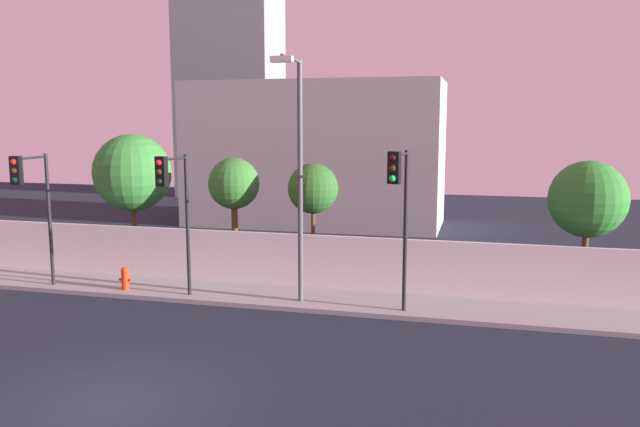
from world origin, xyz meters
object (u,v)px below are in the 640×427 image
traffic_light_center (174,195)px  street_lamp_curbside (298,163)px  traffic_light_left (32,192)px  roadside_tree_midright (313,189)px  roadside_tree_rightmost (588,200)px  roadside_tree_midleft (234,185)px  fire_hydrant (125,277)px  roadside_tree_leftmost (132,173)px  traffic_light_right (399,197)px

traffic_light_center → street_lamp_curbside: bearing=9.0°
traffic_light_left → roadside_tree_midright: traffic_light_left is taller
street_lamp_curbside → roadside_tree_rightmost: bearing=21.5°
roadside_tree_midleft → fire_hydrant: bearing=-128.2°
traffic_light_center → street_lamp_curbside: 4.01m
traffic_light_center → roadside_tree_midleft: 4.06m
traffic_light_left → roadside_tree_midright: bearing=26.9°
fire_hydrant → roadside_tree_rightmost: size_ratio=0.17×
traffic_light_left → fire_hydrant: traffic_light_left is taller
traffic_light_left → roadside_tree_midleft: traffic_light_left is taller
roadside_tree_midright → roadside_tree_leftmost: bearing=-180.0°
street_lamp_curbside → roadside_tree_leftmost: (-7.68, 3.44, -0.72)m
traffic_light_right → roadside_tree_rightmost: traffic_light_right is taller
traffic_light_center → fire_hydrant: 3.78m
roadside_tree_leftmost → roadside_tree_rightmost: (16.41, 0.00, -0.53)m
roadside_tree_midright → roadside_tree_rightmost: bearing=-0.0°
traffic_light_right → roadside_tree_leftmost: 11.49m
traffic_light_center → roadside_tree_midright: bearing=50.1°
traffic_light_left → street_lamp_curbside: street_lamp_curbside is taller
traffic_light_right → roadside_tree_leftmost: (-10.81, 3.88, 0.15)m
traffic_light_center → traffic_light_right: size_ratio=0.95×
roadside_tree_midleft → traffic_light_left: bearing=-141.4°
fire_hydrant → roadside_tree_midright: size_ratio=0.18×
traffic_light_right → roadside_tree_leftmost: roadside_tree_leftmost is taller
fire_hydrant → roadside_tree_midleft: roadside_tree_midleft is taller
traffic_light_left → traffic_light_right: bearing=1.7°
traffic_light_left → roadside_tree_leftmost: roadside_tree_leftmost is taller
fire_hydrant → roadside_tree_midright: (5.65, 3.33, 2.79)m
traffic_light_center → roadside_tree_rightmost: size_ratio=1.01×
traffic_light_center → roadside_tree_midleft: traffic_light_center is taller
traffic_light_right → roadside_tree_midleft: traffic_light_right is taller
roadside_tree_leftmost → roadside_tree_rightmost: bearing=0.0°
roadside_tree_midright → traffic_light_left: bearing=-153.1°
traffic_light_right → roadside_tree_midleft: bearing=149.6°
street_lamp_curbside → roadside_tree_midright: bearing=97.5°
traffic_light_center → roadside_tree_leftmost: size_ratio=0.86×
traffic_light_left → roadside_tree_midleft: size_ratio=1.02×
traffic_light_left → traffic_light_right: size_ratio=0.95×
fire_hydrant → roadside_tree_leftmost: roadside_tree_leftmost is taller
fire_hydrant → roadside_tree_rightmost: bearing=12.7°
traffic_light_left → roadside_tree_midright: 9.37m
traffic_light_left → roadside_tree_leftmost: size_ratio=0.86×
street_lamp_curbside → fire_hydrant: 7.27m
traffic_light_right → street_lamp_curbside: bearing=171.9°
roadside_tree_leftmost → traffic_light_right: bearing=-19.8°
roadside_tree_leftmost → roadside_tree_midleft: 4.20m
traffic_light_center → traffic_light_right: bearing=1.3°
traffic_light_right → roadside_tree_midleft: 7.68m
fire_hydrant → roadside_tree_leftmost: (-1.57, 3.33, 3.22)m
traffic_light_left → fire_hydrant: size_ratio=5.91×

